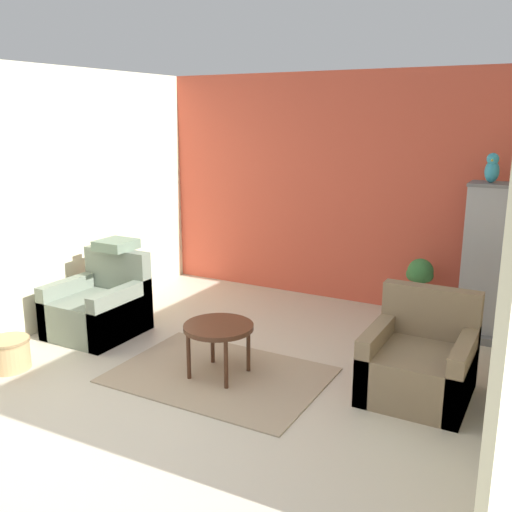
# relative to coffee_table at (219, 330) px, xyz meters

# --- Properties ---
(ground_plane) EXTENTS (20.00, 20.00, 0.00)m
(ground_plane) POSITION_rel_coffee_table_xyz_m (0.03, -1.27, -0.41)
(ground_plane) COLOR beige
(ground_plane) RESTS_ON ground
(wall_back_accent) EXTENTS (4.53, 0.06, 2.67)m
(wall_back_accent) POSITION_rel_coffee_table_xyz_m (0.03, 2.51, 0.92)
(wall_back_accent) COLOR #C64C38
(wall_back_accent) RESTS_ON ground_plane
(wall_left) EXTENTS (0.06, 3.76, 2.67)m
(wall_left) POSITION_rel_coffee_table_xyz_m (-2.21, 0.61, 0.92)
(wall_left) COLOR beige
(wall_left) RESTS_ON ground_plane
(area_rug) EXTENTS (1.78, 1.26, 0.01)m
(area_rug) POSITION_rel_coffee_table_xyz_m (-0.00, 0.00, -0.41)
(area_rug) COLOR gray
(area_rug) RESTS_ON ground_plane
(coffee_table) EXTENTS (0.59, 0.59, 0.47)m
(coffee_table) POSITION_rel_coffee_table_xyz_m (0.00, 0.00, 0.00)
(coffee_table) COLOR #472819
(coffee_table) RESTS_ON ground_plane
(armchair_left) EXTENTS (0.79, 0.83, 0.82)m
(armchair_left) POSITION_rel_coffee_table_xyz_m (-1.61, 0.26, -0.15)
(armchair_left) COLOR slate
(armchair_left) RESTS_ON ground_plane
(armchair_right) EXTENTS (0.79, 0.83, 0.82)m
(armchair_right) POSITION_rel_coffee_table_xyz_m (1.58, 0.48, -0.15)
(armchair_right) COLOR #7A664C
(armchair_right) RESTS_ON ground_plane
(birdcage) EXTENTS (0.56, 0.56, 1.55)m
(birdcage) POSITION_rel_coffee_table_xyz_m (1.80, 2.06, 0.32)
(birdcage) COLOR slate
(birdcage) RESTS_ON ground_plane
(parrot) EXTENTS (0.13, 0.24, 0.29)m
(parrot) POSITION_rel_coffee_table_xyz_m (1.80, 2.06, 1.27)
(parrot) COLOR teal
(parrot) RESTS_ON birdcage
(potted_plant) EXTENTS (0.30, 0.27, 0.69)m
(potted_plant) POSITION_rel_coffee_table_xyz_m (1.16, 2.20, 0.01)
(potted_plant) COLOR beige
(potted_plant) RESTS_ON ground_plane
(wicker_basket) EXTENTS (0.37, 0.37, 0.28)m
(wicker_basket) POSITION_rel_coffee_table_xyz_m (-1.70, -0.77, -0.26)
(wicker_basket) COLOR tan
(wicker_basket) RESTS_ON ground_plane
(throw_pillow) EXTENTS (0.36, 0.36, 0.10)m
(throw_pillow) POSITION_rel_coffee_table_xyz_m (-1.61, 0.56, 0.45)
(throw_pillow) COLOR slate
(throw_pillow) RESTS_ON armchair_left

